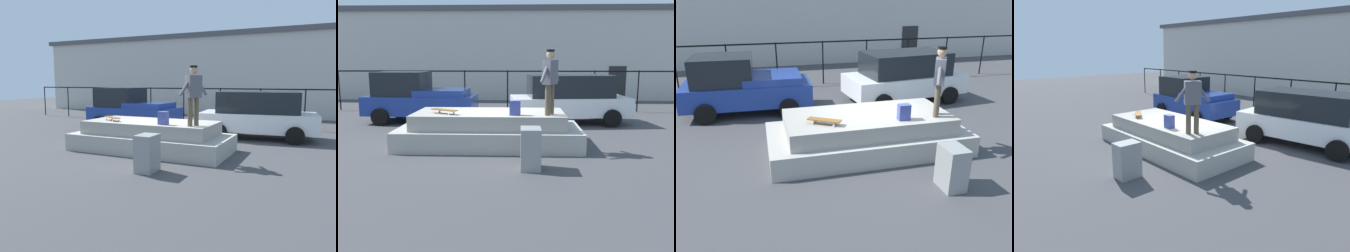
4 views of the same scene
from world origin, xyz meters
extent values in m
plane|color=#424244|center=(0.00, 0.00, 0.00)|extent=(60.00, 60.00, 0.00)
cube|color=#ADA89E|center=(-0.24, -0.27, 0.27)|extent=(5.02, 2.35, 0.54)
cube|color=#A09B91|center=(-0.24, -0.27, 0.74)|extent=(4.12, 1.93, 0.41)
cylinder|color=brown|center=(1.32, -0.87, 1.35)|extent=(0.14, 0.14, 0.80)
cylinder|color=brown|center=(1.44, -0.68, 1.35)|extent=(0.14, 0.14, 0.80)
cube|color=#595960|center=(1.38, -0.78, 2.06)|extent=(0.43, 0.50, 0.62)
cylinder|color=#595960|center=(1.24, -1.01, 2.08)|extent=(0.31, 0.42, 0.55)
cylinder|color=#595960|center=(1.52, -0.55, 2.08)|extent=(0.31, 0.42, 0.55)
sphere|color=tan|center=(1.38, -0.78, 2.51)|extent=(0.22, 0.22, 0.22)
cylinder|color=black|center=(1.38, -0.78, 2.61)|extent=(0.29, 0.29, 0.05)
cube|color=brown|center=(-1.43, -0.69, 1.06)|extent=(0.79, 0.58, 0.02)
cylinder|color=silver|center=(-1.26, -0.91, 0.98)|extent=(0.06, 0.05, 0.06)
cylinder|color=silver|center=(-1.16, -0.74, 0.98)|extent=(0.06, 0.05, 0.06)
cylinder|color=silver|center=(-1.70, -0.64, 0.98)|extent=(0.06, 0.05, 0.06)
cylinder|color=silver|center=(-1.60, -0.47, 0.98)|extent=(0.06, 0.05, 0.06)
cube|color=#3F4C99|center=(0.48, -0.86, 1.14)|extent=(0.29, 0.21, 0.38)
cube|color=navy|center=(-3.20, 3.60, 0.67)|extent=(4.19, 1.98, 0.71)
cube|color=black|center=(-3.93, 3.61, 1.48)|extent=(1.91, 1.77, 0.89)
cube|color=navy|center=(-2.37, 3.58, 1.15)|extent=(1.91, 1.83, 0.24)
cylinder|color=black|center=(-4.46, 4.59, 0.32)|extent=(0.65, 0.24, 0.64)
cylinder|color=black|center=(-4.51, 2.67, 0.32)|extent=(0.65, 0.24, 0.64)
cylinder|color=black|center=(-1.89, 4.52, 0.32)|extent=(0.65, 0.24, 0.64)
cylinder|color=black|center=(-1.94, 2.61, 0.32)|extent=(0.65, 0.24, 0.64)
cube|color=white|center=(2.44, 3.52, 0.66)|extent=(4.50, 2.41, 0.69)
cube|color=black|center=(2.44, 3.52, 1.41)|extent=(3.19, 2.03, 0.81)
cylinder|color=black|center=(1.01, 4.37, 0.32)|extent=(0.66, 0.29, 0.64)
cylinder|color=black|center=(1.22, 2.39, 0.32)|extent=(0.66, 0.29, 0.64)
cylinder|color=black|center=(3.67, 4.66, 0.32)|extent=(0.66, 0.29, 0.64)
cylinder|color=black|center=(3.88, 2.67, 0.32)|extent=(0.66, 0.29, 0.64)
cube|color=gray|center=(0.85, -2.53, 0.46)|extent=(0.45, 0.60, 0.92)
cylinder|color=black|center=(-8.00, 6.75, 0.94)|extent=(0.06, 0.06, 1.89)
cylinder|color=black|center=(-6.00, 6.75, 0.94)|extent=(0.06, 0.06, 1.89)
cylinder|color=black|center=(-4.00, 6.75, 0.94)|extent=(0.06, 0.06, 1.89)
cylinder|color=black|center=(-2.00, 6.75, 0.94)|extent=(0.06, 0.06, 1.89)
cylinder|color=black|center=(0.00, 6.75, 0.94)|extent=(0.06, 0.06, 1.89)
cylinder|color=black|center=(2.00, 6.75, 0.94)|extent=(0.06, 0.06, 1.89)
cylinder|color=black|center=(4.00, 6.75, 0.94)|extent=(0.06, 0.06, 1.89)
cylinder|color=black|center=(6.00, 6.75, 0.94)|extent=(0.06, 0.06, 1.89)
cube|color=black|center=(0.00, 6.75, 1.85)|extent=(24.00, 0.04, 0.06)
cube|color=beige|center=(0.00, 14.31, 2.56)|extent=(30.91, 6.11, 5.12)
cube|color=#4C4C51|center=(0.00, 14.31, 5.27)|extent=(31.53, 6.42, 0.30)
cube|color=#262628|center=(6.18, 11.24, 1.00)|extent=(1.00, 0.06, 2.00)
camera|label=1|loc=(4.60, -9.31, 2.19)|focal=34.61mm
camera|label=2|loc=(0.64, -10.40, 2.40)|focal=39.33mm
camera|label=3|loc=(-2.83, -7.93, 3.78)|focal=36.26mm
camera|label=4|loc=(7.11, -6.15, 3.14)|focal=31.92mm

